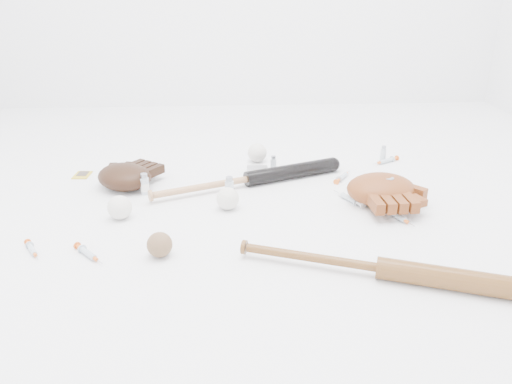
{
  "coord_description": "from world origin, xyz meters",
  "views": [
    {
      "loc": [
        -0.12,
        -1.53,
        0.71
      ],
      "look_at": [
        -0.03,
        -0.01,
        0.06
      ],
      "focal_mm": 35.0,
      "sensor_mm": 36.0,
      "label": 1
    }
  ],
  "objects": [
    {
      "name": "syringe_4",
      "position": [
        0.54,
        0.41,
        0.01
      ],
      "size": [
        0.15,
        0.1,
        0.02
      ],
      "primitive_type": null,
      "rotation": [
        0.0,
        0.0,
        3.66
      ],
      "color": "#ADBCC6",
      "rests_on": "ground"
    },
    {
      "name": "vial_3",
      "position": [
        0.41,
        -0.0,
        0.05
      ],
      "size": [
        0.04,
        0.04,
        0.1
      ],
      "primitive_type": "cylinder",
      "color": "silver",
      "rests_on": "ground"
    },
    {
      "name": "vial_4",
      "position": [
        -0.42,
        0.14,
        0.04
      ],
      "size": [
        0.03,
        0.03,
        0.08
      ],
      "primitive_type": "cylinder",
      "color": "silver",
      "rests_on": "ground"
    },
    {
      "name": "bat_dark",
      "position": [
        -0.05,
        0.19,
        0.03
      ],
      "size": [
        0.75,
        0.35,
        0.06
      ],
      "primitive_type": null,
      "rotation": [
        0.0,
        0.0,
        0.38
      ],
      "color": "black",
      "rests_on": "ground"
    },
    {
      "name": "baseball_on_pedestal",
      "position": [
        -0.01,
        0.34,
        0.08
      ],
      "size": [
        0.08,
        0.08,
        0.08
      ],
      "primitive_type": "sphere",
      "color": "silver",
      "rests_on": "pedestal"
    },
    {
      "name": "baseball_mid",
      "position": [
        -0.13,
        -0.01,
        0.04
      ],
      "size": [
        0.08,
        0.08,
        0.08
      ],
      "primitive_type": "sphere",
      "color": "silver",
      "rests_on": "ground"
    },
    {
      "name": "bat_wood",
      "position": [
        0.26,
        -0.45,
        0.03
      ],
      "size": [
        0.76,
        0.33,
        0.06
      ],
      "primitive_type": null,
      "rotation": [
        0.0,
        0.0,
        -0.36
      ],
      "color": "brown",
      "rests_on": "ground"
    },
    {
      "name": "baseball_aged",
      "position": [
        -0.32,
        -0.31,
        0.04
      ],
      "size": [
        0.07,
        0.07,
        0.07
      ],
      "primitive_type": "sphere",
      "color": "brown",
      "rests_on": "ground"
    },
    {
      "name": "baseball_upper",
      "position": [
        -0.51,
        0.24,
        0.03
      ],
      "size": [
        0.07,
        0.07,
        0.07
      ],
      "primitive_type": "sphere",
      "color": "silver",
      "rests_on": "ground"
    },
    {
      "name": "trading_card",
      "position": [
        -0.7,
        0.34,
        0.0
      ],
      "size": [
        0.06,
        0.09,
        0.0
      ],
      "primitive_type": "cube",
      "rotation": [
        0.0,
        0.0,
        -0.07
      ],
      "color": "gold",
      "rests_on": "ground"
    },
    {
      "name": "vial_0",
      "position": [
        0.54,
        0.45,
        0.03
      ],
      "size": [
        0.02,
        0.02,
        0.06
      ],
      "primitive_type": "cylinder",
      "color": "silver",
      "rests_on": "ground"
    },
    {
      "name": "syringe_2",
      "position": [
        0.31,
        0.24,
        0.01
      ],
      "size": [
        0.11,
        0.14,
        0.02
      ],
      "primitive_type": null,
      "rotation": [
        0.0,
        0.0,
        0.98
      ],
      "color": "#ADBCC6",
      "rests_on": "ground"
    },
    {
      "name": "glove_tan",
      "position": [
        0.4,
        0.02,
        0.05
      ],
      "size": [
        0.29,
        0.29,
        0.1
      ],
      "primitive_type": null,
      "rotation": [
        0.0,
        0.0,
        3.19
      ],
      "color": "brown",
      "rests_on": "ground"
    },
    {
      "name": "vial_1",
      "position": [
        0.06,
        0.35,
        0.03
      ],
      "size": [
        0.02,
        0.02,
        0.06
      ],
      "primitive_type": "cylinder",
      "color": "silver",
      "rests_on": "ground"
    },
    {
      "name": "glove_dark",
      "position": [
        -0.51,
        0.2,
        0.05
      ],
      "size": [
        0.35,
        0.35,
        0.09
      ],
      "primitive_type": null,
      "rotation": [
        0.0,
        0.0,
        -0.63
      ],
      "color": "black",
      "rests_on": "ground"
    },
    {
      "name": "vial_2",
      "position": [
        -0.12,
        0.09,
        0.04
      ],
      "size": [
        0.03,
        0.03,
        0.08
      ],
      "primitive_type": "cylinder",
      "color": "silver",
      "rests_on": "ground"
    },
    {
      "name": "syringe_5",
      "position": [
        -0.52,
        -0.3,
        0.01
      ],
      "size": [
        0.12,
        0.13,
        0.02
      ],
      "primitive_type": null,
      "rotation": [
        0.0,
        0.0,
        -0.84
      ],
      "color": "#ADBCC6",
      "rests_on": "ground"
    },
    {
      "name": "baseball_left",
      "position": [
        -0.47,
        -0.06,
        0.04
      ],
      "size": [
        0.08,
        0.08,
        0.08
      ],
      "primitive_type": "sphere",
      "color": "silver",
      "rests_on": "ground"
    },
    {
      "name": "pedestal",
      "position": [
        -0.01,
        0.34,
        0.02
      ],
      "size": [
        0.08,
        0.08,
        0.04
      ],
      "primitive_type": "cube",
      "rotation": [
        0.0,
        0.0,
        -0.06
      ],
      "color": "white",
      "rests_on": "ground"
    },
    {
      "name": "syringe_3",
      "position": [
        0.42,
        -0.11,
        0.01
      ],
      "size": [
        0.09,
        0.16,
        0.02
      ],
      "primitive_type": null,
      "rotation": [
        0.0,
        0.0,
        -1.2
      ],
      "color": "#ADBCC6",
      "rests_on": "ground"
    },
    {
      "name": "syringe_1",
      "position": [
        0.29,
        0.03,
        0.01
      ],
      "size": [
        0.1,
        0.16,
        0.02
      ],
      "primitive_type": null,
      "rotation": [
        0.0,
        0.0,
        2.05
      ],
      "color": "#ADBCC6",
      "rests_on": "ground"
    },
    {
      "name": "syringe_0",
      "position": [
        -0.68,
        -0.26,
        0.01
      ],
      "size": [
        0.09,
        0.13,
        0.02
      ],
      "primitive_type": null,
      "rotation": [
        0.0,
        0.0,
        -1.01
      ],
      "color": "#ADBCC6",
      "rests_on": "ground"
    }
  ]
}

